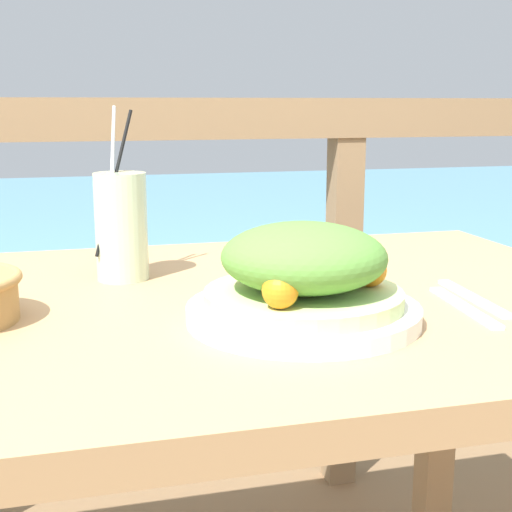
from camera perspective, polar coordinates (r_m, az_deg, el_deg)
patio_table at (r=0.97m, az=-3.06°, el=-8.78°), size 1.16×0.77×0.70m
railing_fence at (r=1.62m, az=-8.07°, el=2.90°), size 2.80×0.08×0.97m
sea_backdrop at (r=4.17m, az=-11.87°, el=1.13°), size 12.00×4.00×0.36m
salad_plate at (r=0.84m, az=3.82°, el=-1.90°), size 0.28×0.28×0.12m
drink_glass at (r=1.05m, az=-10.73°, el=2.37°), size 0.08×0.08×0.25m
fork at (r=0.94m, az=16.28°, el=-3.93°), size 0.03×0.18×0.00m
knife at (r=0.98m, az=16.98°, el=-3.22°), size 0.03×0.18×0.00m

